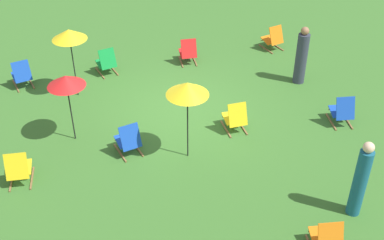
# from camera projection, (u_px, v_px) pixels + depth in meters

# --- Properties ---
(ground_plane) EXTENTS (40.00, 40.00, 0.00)m
(ground_plane) POSITION_uv_depth(u_px,v_px,m) (179.00, 111.00, 13.49)
(ground_plane) COLOR #386B28
(deckchair_0) EXTENTS (0.62, 0.84, 0.83)m
(deckchair_0) POSITION_uv_depth(u_px,v_px,m) (106.00, 62.00, 15.01)
(deckchair_0) COLOR olive
(deckchair_0) RESTS_ON ground
(deckchair_1) EXTENTS (0.63, 0.85, 0.83)m
(deckchair_1) POSITION_uv_depth(u_px,v_px,m) (273.00, 39.00, 16.35)
(deckchair_1) COLOR olive
(deckchair_1) RESTS_ON ground
(deckchair_2) EXTENTS (0.61, 0.84, 0.83)m
(deckchair_2) POSITION_uv_depth(u_px,v_px,m) (342.00, 111.00, 12.82)
(deckchair_2) COLOR olive
(deckchair_2) RESTS_ON ground
(deckchair_3) EXTENTS (0.58, 0.82, 0.83)m
(deckchair_3) POSITION_uv_depth(u_px,v_px,m) (19.00, 169.00, 10.94)
(deckchair_3) COLOR olive
(deckchair_3) RESTS_ON ground
(deckchair_4) EXTENTS (0.55, 0.81, 0.83)m
(deckchair_4) POSITION_uv_depth(u_px,v_px,m) (188.00, 52.00, 15.57)
(deckchair_4) COLOR olive
(deckchair_4) RESTS_ON ground
(deckchair_6) EXTENTS (0.61, 0.84, 0.83)m
(deckchair_6) POSITION_uv_depth(u_px,v_px,m) (327.00, 239.00, 9.29)
(deckchair_6) COLOR olive
(deckchair_6) RESTS_ON ground
(deckchair_7) EXTENTS (0.61, 0.84, 0.83)m
(deckchair_7) POSITION_uv_depth(u_px,v_px,m) (128.00, 140.00, 11.81)
(deckchair_7) COLOR olive
(deckchair_7) RESTS_ON ground
(deckchair_8) EXTENTS (0.62, 0.84, 0.83)m
(deckchair_8) POSITION_uv_depth(u_px,v_px,m) (22.00, 75.00, 14.38)
(deckchair_8) COLOR olive
(deckchair_8) RESTS_ON ground
(deckchair_9) EXTENTS (0.49, 0.77, 0.83)m
(deckchair_9) POSITION_uv_depth(u_px,v_px,m) (235.00, 118.00, 12.58)
(deckchair_9) COLOR olive
(deckchair_9) RESTS_ON ground
(umbrella_0) EXTENTS (0.96, 0.96, 2.02)m
(umbrella_0) POSITION_uv_depth(u_px,v_px,m) (187.00, 89.00, 10.85)
(umbrella_0) COLOR black
(umbrella_0) RESTS_ON ground
(umbrella_1) EXTENTS (0.90, 0.90, 1.80)m
(umbrella_1) POSITION_uv_depth(u_px,v_px,m) (66.00, 81.00, 11.53)
(umbrella_1) COLOR black
(umbrella_1) RESTS_ON ground
(umbrella_2) EXTENTS (0.93, 0.93, 2.01)m
(umbrella_2) POSITION_uv_depth(u_px,v_px,m) (69.00, 35.00, 13.12)
(umbrella_2) COLOR black
(umbrella_2) RESTS_ON ground
(person_0) EXTENTS (0.46, 0.46, 1.75)m
(person_0) POSITION_uv_depth(u_px,v_px,m) (301.00, 57.00, 14.32)
(person_0) COLOR #333847
(person_0) RESTS_ON ground
(person_1) EXTENTS (0.37, 0.37, 1.81)m
(person_1) POSITION_uv_depth(u_px,v_px,m) (360.00, 180.00, 9.88)
(person_1) COLOR #195972
(person_1) RESTS_ON ground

